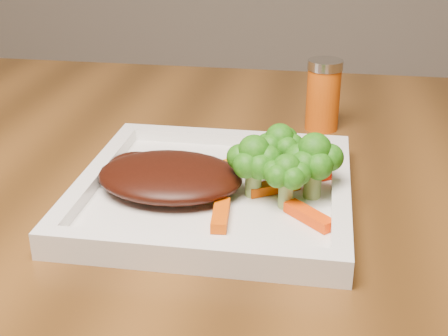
# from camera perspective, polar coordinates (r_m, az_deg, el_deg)

# --- Properties ---
(plate) EXTENTS (0.27, 0.27, 0.01)m
(plate) POSITION_cam_1_polar(r_m,az_deg,el_deg) (0.63, -0.89, -2.48)
(plate) COLOR white
(plate) RESTS_ON dining_table
(steak) EXTENTS (0.15, 0.12, 0.03)m
(steak) POSITION_cam_1_polar(r_m,az_deg,el_deg) (0.63, -4.96, -0.76)
(steak) COLOR #360F08
(steak) RESTS_ON plate
(broccoli_0) EXTENTS (0.07, 0.07, 0.07)m
(broccoli_0) POSITION_cam_1_polar(r_m,az_deg,el_deg) (0.65, 5.08, 1.98)
(broccoli_0) COLOR #306410
(broccoli_0) RESTS_ON plate
(broccoli_1) EXTENTS (0.07, 0.07, 0.06)m
(broccoli_1) POSITION_cam_1_polar(r_m,az_deg,el_deg) (0.61, 8.19, 0.12)
(broccoli_1) COLOR #166D12
(broccoli_1) RESTS_ON plate
(broccoli_2) EXTENTS (0.07, 0.07, 0.06)m
(broccoli_2) POSITION_cam_1_polar(r_m,az_deg,el_deg) (0.59, 5.72, -0.99)
(broccoli_2) COLOR #3B7513
(broccoli_2) RESTS_ON plate
(broccoli_3) EXTENTS (0.07, 0.07, 0.06)m
(broccoli_3) POSITION_cam_1_polar(r_m,az_deg,el_deg) (0.61, 2.73, 0.12)
(broccoli_3) COLOR #367B14
(broccoli_3) RESTS_ON plate
(carrot_1) EXTENTS (0.05, 0.05, 0.01)m
(carrot_1) POSITION_cam_1_polar(r_m,az_deg,el_deg) (0.58, 7.78, -4.36)
(carrot_1) COLOR #F03D03
(carrot_1) RESTS_ON plate
(carrot_2) EXTENTS (0.02, 0.05, 0.01)m
(carrot_2) POSITION_cam_1_polar(r_m,az_deg,el_deg) (0.57, -0.31, -4.32)
(carrot_2) COLOR #D84903
(carrot_2) RESTS_ON plate
(carrot_3) EXTENTS (0.06, 0.05, 0.01)m
(carrot_3) POSITION_cam_1_polar(r_m,az_deg,el_deg) (0.66, 8.17, -0.62)
(carrot_3) COLOR #FB2704
(carrot_3) RESTS_ON plate
(carrot_4) EXTENTS (0.05, 0.05, 0.01)m
(carrot_4) POSITION_cam_1_polar(r_m,az_deg,el_deg) (0.68, 1.22, 0.42)
(carrot_4) COLOR orange
(carrot_4) RESTS_ON plate
(carrot_6) EXTENTS (0.05, 0.04, 0.01)m
(carrot_6) POSITION_cam_1_polar(r_m,az_deg,el_deg) (0.63, 4.55, -1.74)
(carrot_6) COLOR #D34703
(carrot_6) RESTS_ON plate
(spice_shaker) EXTENTS (0.06, 0.06, 0.09)m
(spice_shaker) POSITION_cam_1_polar(r_m,az_deg,el_deg) (0.82, 9.06, 6.60)
(spice_shaker) COLOR #D1520B
(spice_shaker) RESTS_ON dining_table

